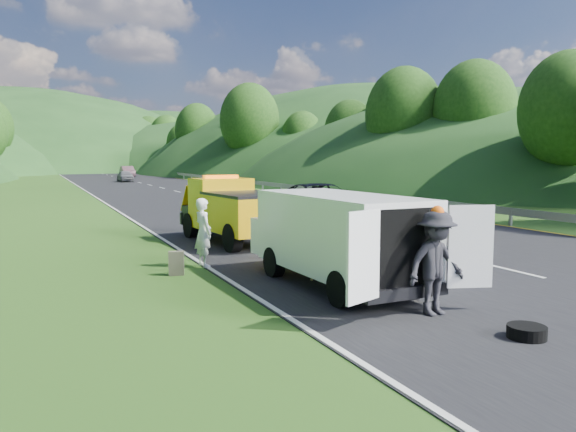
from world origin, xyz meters
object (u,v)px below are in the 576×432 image
worker (435,315)px  passing_suv (320,221)px  woman (204,267)px  spare_tire (526,339)px  tow_truck (233,210)px  child (320,282)px  suitcase (176,263)px  white_van (336,234)px

worker → passing_suv: size_ratio=0.32×
woman → worker: 6.69m
woman → spare_tire: size_ratio=2.94×
tow_truck → spare_tire: size_ratio=8.85×
child → suitcase: 3.56m
worker → spare_tire: 1.74m
spare_tire → white_van: bearing=102.0°
child → spare_tire: child is taller
woman → spare_tire: 8.42m
tow_truck → child: (-0.11, -6.53, -1.10)m
white_van → worker: bearing=-81.3°
tow_truck → suitcase: tow_truck is taller
child → spare_tire: bearing=-71.5°
white_van → woman: size_ratio=3.27×
suitcase → passing_suv: (8.60, 8.82, -0.30)m
white_van → child: size_ratio=5.91×
suitcase → child: bearing=-36.2°
tow_truck → white_van: 7.07m
spare_tire → tow_truck: bearing=94.7°
tow_truck → child: bearing=-96.5°
suitcase → spare_tire: (3.92, -7.12, -0.30)m
child → spare_tire: (1.06, -5.03, 0.00)m
white_van → suitcase: 4.06m
worker → suitcase: size_ratio=3.22×
suitcase → spare_tire: size_ratio=0.97×
woman → spare_tire: woman is taller
child → passing_suv: (5.73, 10.92, 0.00)m
white_van → passing_suv: white_van is taller
white_van → passing_suv: 12.82m
tow_truck → white_van: size_ratio=0.92×
child → tow_truck: bearing=95.6°
tow_truck → passing_suv: 7.22m
passing_suv → woman: bearing=-128.9°
tow_truck → worker: size_ratio=2.84×
tow_truck → passing_suv: bearing=32.4°
child → passing_suv: passing_suv is taller
worker → child: bearing=96.1°
tow_truck → passing_suv: size_ratio=0.90×
worker → spare_tire: (0.45, -1.68, 0.00)m
tow_truck → child: size_ratio=5.44×
worker → white_van: bearing=96.1°
child → worker: (0.60, -3.35, 0.00)m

